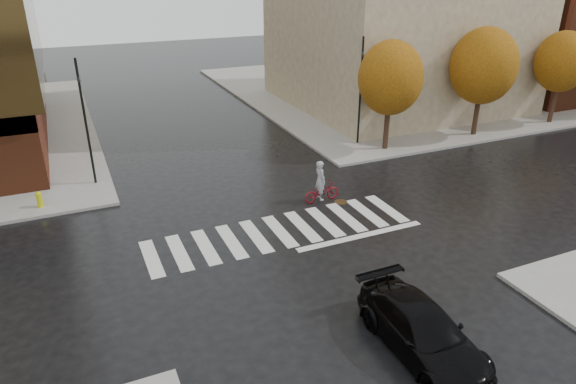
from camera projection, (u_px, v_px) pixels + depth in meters
name	position (u px, v px, depth m)	size (l,w,h in m)	color
ground	(284.00, 236.00, 21.83)	(120.00, 120.00, 0.00)	black
sidewalk_ne	(402.00, 87.00, 47.04)	(30.00, 30.00, 0.15)	gray
crosswalk	(280.00, 231.00, 22.25)	(12.00, 3.00, 0.01)	silver
building_ne_brick	(559.00, 5.00, 44.40)	(14.00, 14.00, 14.00)	#632C17
tree_ne_a	(391.00, 78.00, 29.85)	(3.80, 3.80, 6.50)	black
tree_ne_b	(484.00, 66.00, 32.37)	(4.20, 4.20, 6.89)	black
tree_ne_c	(562.00, 62.00, 35.06)	(3.60, 3.60, 6.31)	black
sedan	(422.00, 331.00, 15.18)	(2.04, 5.01, 1.45)	black
cyclist	(321.00, 188.00, 24.74)	(1.88, 0.74, 2.10)	maroon
traffic_light_nw	(85.00, 116.00, 25.28)	(0.18, 0.16, 6.39)	black
traffic_light_ne	(361.00, 85.00, 31.08)	(0.18, 0.19, 6.53)	black
fire_hydrant	(39.00, 199.00, 23.94)	(0.28, 0.28, 0.77)	#C1C90B
manhole	(341.00, 202.00, 24.93)	(0.62, 0.62, 0.01)	#4B351A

